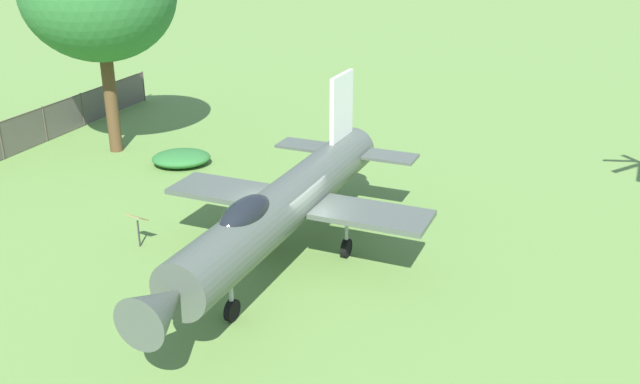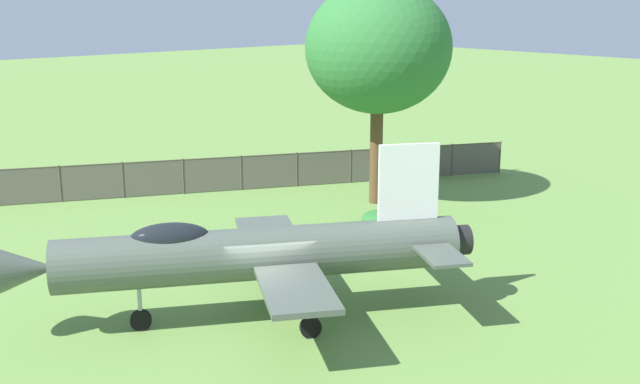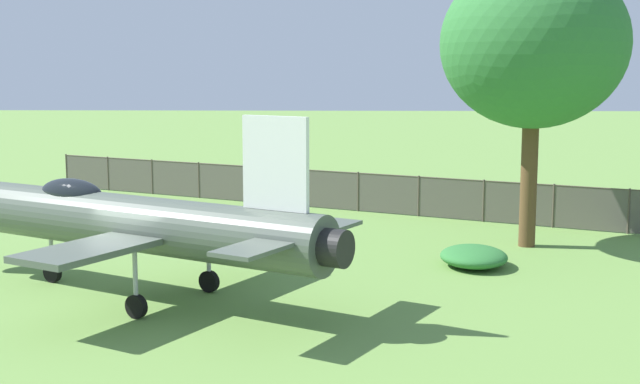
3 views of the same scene
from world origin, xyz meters
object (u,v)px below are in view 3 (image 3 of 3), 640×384
shade_tree (534,45)px  shrub_near_fence (474,256)px  display_jet (129,221)px  info_plaque (228,234)px

shade_tree → shrub_near_fence: (2.30, 3.12, -6.60)m
display_jet → shrub_near_fence: display_jet is taller
shade_tree → shrub_near_fence: shade_tree is taller
display_jet → shrub_near_fence: 10.68m
display_jet → shrub_near_fence: (-9.81, -3.84, -1.76)m
display_jet → shade_tree: size_ratio=1.27×
info_plaque → shade_tree: bearing=-166.5°
display_jet → shrub_near_fence: size_ratio=5.01×
shade_tree → info_plaque: (10.09, 2.43, -6.07)m
display_jet → shade_tree: bearing=-121.1°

